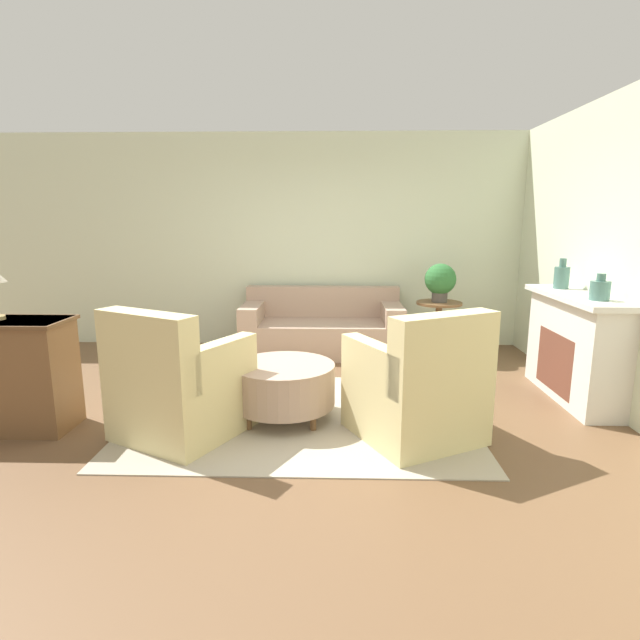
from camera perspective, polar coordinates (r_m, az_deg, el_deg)
The scene contains 13 objects.
ground_plane at distance 4.45m, azimuth -2.17°, elevation -10.92°, with size 16.00×16.00×0.00m, color brown.
wall_back at distance 6.79m, azimuth -0.77°, elevation 8.96°, with size 9.21×0.12×2.80m.
rug at distance 4.45m, azimuth -2.17°, elevation -10.86°, with size 2.89×2.15×0.01m.
couch at distance 6.41m, azimuth 0.25°, elevation -1.08°, with size 2.01×0.89×0.82m.
armchair_left at distance 4.09m, azimuth -15.98°, elevation -7.51°, with size 1.14×1.15×1.03m.
armchair_right at distance 3.96m, azimuth 11.21°, elevation -7.92°, with size 1.14×1.15×1.03m.
ottoman_table at distance 4.31m, azimuth -4.17°, elevation -7.34°, with size 0.88×0.88×0.47m.
side_table at distance 6.31m, azimuth 13.38°, elevation 0.02°, with size 0.55×0.55×0.70m.
fireplace at distance 5.29m, azimuth 27.09°, elevation -2.49°, with size 0.44×1.44×1.01m.
dresser at distance 4.80m, azimuth -32.66°, elevation -5.14°, with size 1.13×0.49×0.91m.
vase_mantel_near at distance 5.52m, azimuth 25.89°, elevation 4.48°, with size 0.14×0.14×0.30m.
vase_mantel_far at distance 4.87m, azimuth 29.36°, elevation 3.03°, with size 0.16×0.16×0.23m.
potted_plant_on_side_table at distance 6.23m, azimuth 13.58°, elevation 4.42°, with size 0.38×0.38×0.47m.
Camera 1 is at (0.28, -4.11, 1.69)m, focal length 28.00 mm.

